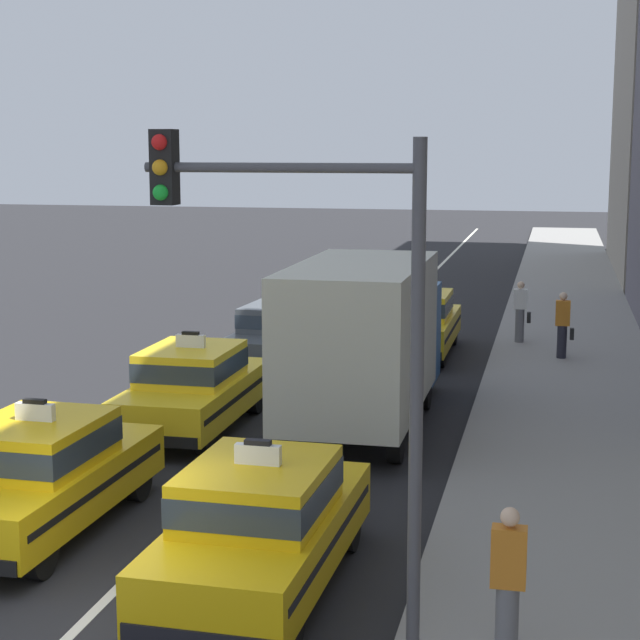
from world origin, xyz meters
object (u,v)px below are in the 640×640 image
(taxi_left_nearest, at_px, (42,472))
(taxi_left_fourth, at_px, (320,300))
(sedan_left_third, at_px, (280,334))
(taxi_right_third, at_px, (418,322))
(taxi_right_nearest, at_px, (261,524))
(traffic_light_pole, at_px, (322,307))
(taxi_left_second, at_px, (193,386))
(pedestrian_mid_block, at_px, (563,325))
(box_truck_right_second, at_px, (367,336))
(pedestrian_near_crosswalk, at_px, (508,584))
(pedestrian_by_storefront, at_px, (520,312))

(taxi_left_nearest, relative_size, taxi_left_fourth, 1.00)
(sedan_left_third, distance_m, taxi_left_fourth, 5.59)
(taxi_right_third, bearing_deg, taxi_right_nearest, -89.74)
(taxi_left_fourth, distance_m, traffic_light_pole, 20.77)
(taxi_left_second, relative_size, pedestrian_mid_block, 2.74)
(box_truck_right_second, bearing_deg, taxi_left_fourth, 107.44)
(taxi_left_nearest, bearing_deg, pedestrian_near_crosswalk, -22.14)
(box_truck_right_second, relative_size, pedestrian_mid_block, 4.18)
(taxi_left_second, xyz_separation_m, pedestrian_mid_block, (6.90, 8.05, 0.11))
(taxi_left_second, xyz_separation_m, sedan_left_third, (0.11, 6.02, -0.03))
(pedestrian_by_storefront, bearing_deg, taxi_right_third, -147.99)
(taxi_left_fourth, height_order, pedestrian_mid_block, taxi_left_fourth)
(pedestrian_near_crosswalk, distance_m, pedestrian_mid_block, 16.31)
(pedestrian_near_crosswalk, distance_m, pedestrian_by_storefront, 18.29)
(box_truck_right_second, distance_m, pedestrian_by_storefront, 9.27)
(taxi_right_nearest, bearing_deg, pedestrian_mid_block, 76.38)
(taxi_left_second, bearing_deg, taxi_right_third, 69.12)
(taxi_right_third, distance_m, pedestrian_near_crosswalk, 16.96)
(taxi_right_nearest, xyz_separation_m, pedestrian_mid_block, (3.61, 14.90, 0.11))
(pedestrian_near_crosswalk, bearing_deg, pedestrian_by_storefront, 91.66)
(box_truck_right_second, bearing_deg, taxi_right_nearest, -88.95)
(taxi_right_third, height_order, pedestrian_near_crosswalk, taxi_right_third)
(taxi_left_nearest, bearing_deg, sedan_left_third, 88.06)
(taxi_left_second, xyz_separation_m, pedestrian_near_crosswalk, (6.31, -8.25, 0.11))
(box_truck_right_second, distance_m, traffic_light_pole, 9.93)
(pedestrian_near_crosswalk, bearing_deg, taxi_right_third, 100.50)
(taxi_left_nearest, relative_size, taxi_right_nearest, 1.00)
(box_truck_right_second, bearing_deg, pedestrian_by_storefront, 73.38)
(pedestrian_by_storefront, bearing_deg, pedestrian_near_crosswalk, -88.34)
(taxi_left_fourth, relative_size, pedestrian_near_crosswalk, 2.77)
(traffic_light_pole, bearing_deg, taxi_left_second, 117.48)
(taxi_left_fourth, height_order, pedestrian_near_crosswalk, taxi_left_fourth)
(pedestrian_near_crosswalk, relative_size, pedestrian_mid_block, 0.99)
(box_truck_right_second, height_order, pedestrian_by_storefront, box_truck_right_second)
(taxi_left_nearest, height_order, pedestrian_mid_block, taxi_left_nearest)
(sedan_left_third, bearing_deg, taxi_left_second, -91.02)
(taxi_right_nearest, height_order, box_truck_right_second, box_truck_right_second)
(taxi_left_fourth, bearing_deg, sedan_left_third, -87.52)
(pedestrian_by_storefront, bearing_deg, pedestrian_mid_block, -60.65)
(taxi_right_nearest, bearing_deg, taxi_right_third, 90.26)
(taxi_left_fourth, bearing_deg, pedestrian_by_storefront, -14.82)
(taxi_right_nearest, bearing_deg, pedestrian_near_crosswalk, -24.81)
(taxi_left_nearest, xyz_separation_m, sedan_left_third, (0.39, 11.58, -0.03))
(sedan_left_third, xyz_separation_m, taxi_left_fourth, (-0.24, 5.58, 0.03))
(taxi_left_nearest, relative_size, pedestrian_near_crosswalk, 2.78)
(taxi_left_fourth, distance_m, pedestrian_mid_block, 7.88)
(taxi_right_third, xyz_separation_m, pedestrian_near_crosswalk, (3.09, -16.68, 0.11))
(sedan_left_third, height_order, taxi_left_fourth, taxi_left_fourth)
(traffic_light_pole, bearing_deg, box_truck_right_second, 97.45)
(taxi_left_second, relative_size, taxi_right_third, 1.00)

